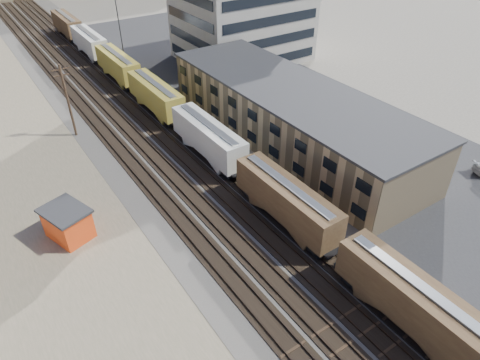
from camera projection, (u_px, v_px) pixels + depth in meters
ground at (341, 319)px, 34.22m from camera, size 300.00×300.00×0.00m
ballast_bed at (115, 100)px, 68.03m from camera, size 18.00×200.00×0.06m
asphalt_lot at (282, 100)px, 67.97m from camera, size 26.00×120.00×0.04m
rail_tracks at (112, 100)px, 67.73m from camera, size 11.40×200.00×0.24m
freight_train at (180, 114)px, 57.78m from camera, size 3.00×119.74×4.46m
warehouse at (290, 114)px, 55.89m from camera, size 12.40×40.40×7.25m
office_tower at (242, 9)px, 78.88m from camera, size 22.60×18.60×18.45m
utility_pole_north at (68, 100)px, 55.68m from camera, size 2.20×0.32×10.00m
radio_mast at (119, 21)px, 72.31m from camera, size 1.20×0.16×18.00m
maintenance_shed at (68, 223)px, 41.19m from camera, size 4.73×5.38×3.31m
parked_car_blue at (234, 50)px, 85.99m from camera, size 3.80×5.55×1.41m
parked_car_far at (255, 53)px, 84.32m from camera, size 2.35×4.17×1.34m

